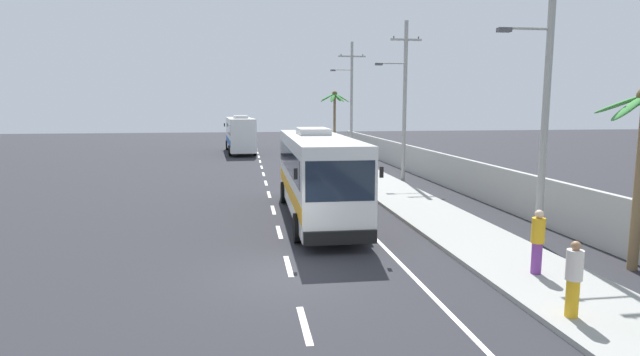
% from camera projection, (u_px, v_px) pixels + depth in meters
% --- Properties ---
extents(ground_plane, '(160.00, 160.00, 0.00)m').
position_uv_depth(ground_plane, '(291.00, 275.00, 14.36)').
color(ground_plane, '#28282D').
extents(sidewalk_kerb, '(3.20, 90.00, 0.14)m').
position_uv_depth(sidewalk_kerb, '(409.00, 201.00, 25.13)').
color(sidewalk_kerb, '#999993').
rests_on(sidewalk_kerb, ground).
extents(lane_markings, '(3.55, 71.00, 0.01)m').
position_uv_depth(lane_markings, '(307.00, 190.00, 28.78)').
color(lane_markings, white).
rests_on(lane_markings, ground).
extents(boundary_wall, '(0.24, 60.00, 1.92)m').
position_uv_depth(boundary_wall, '(450.00, 172.00, 29.47)').
color(boundary_wall, '#B2B2AD').
rests_on(boundary_wall, ground).
extents(coach_bus_foreground, '(2.91, 11.58, 3.78)m').
position_uv_depth(coach_bus_foreground, '(317.00, 172.00, 21.63)').
color(coach_bus_foreground, silver).
rests_on(coach_bus_foreground, ground).
extents(coach_bus_far_lane, '(3.41, 11.01, 3.83)m').
position_uv_depth(coach_bus_far_lane, '(240.00, 133.00, 51.41)').
color(coach_bus_far_lane, white).
rests_on(coach_bus_far_lane, ground).
extents(motorcycle_beside_bus, '(0.56, 1.96, 1.58)m').
position_uv_depth(motorcycle_beside_bus, '(329.00, 173.00, 31.19)').
color(motorcycle_beside_bus, black).
rests_on(motorcycle_beside_bus, ground).
extents(pedestrian_near_kerb, '(0.36, 0.36, 1.81)m').
position_uv_depth(pedestrian_near_kerb, '(538.00, 240.00, 13.93)').
color(pedestrian_near_kerb, '#75388E').
rests_on(pedestrian_near_kerb, sidewalk_kerb).
extents(pedestrian_far_walk, '(0.36, 0.36, 1.72)m').
position_uv_depth(pedestrian_far_walk, '(574.00, 278.00, 11.06)').
color(pedestrian_far_walk, gold).
rests_on(pedestrian_far_walk, sidewalk_kerb).
extents(utility_pole_nearest, '(2.89, 0.24, 9.87)m').
position_uv_depth(utility_pole_nearest, '(545.00, 92.00, 16.80)').
color(utility_pole_nearest, '#9E9E99').
rests_on(utility_pole_nearest, ground).
extents(utility_pole_mid, '(2.91, 0.24, 9.94)m').
position_uv_depth(utility_pole_mid, '(404.00, 98.00, 31.46)').
color(utility_pole_mid, '#9E9E99').
rests_on(utility_pole_mid, ground).
extents(utility_pole_far, '(3.22, 0.24, 10.49)m').
position_uv_depth(utility_pole_far, '(351.00, 97.00, 46.07)').
color(utility_pole_far, '#9E9E99').
rests_on(utility_pole_far, ground).
extents(palm_second, '(3.21, 3.20, 6.31)m').
position_uv_depth(palm_second, '(334.00, 106.00, 52.99)').
color(palm_second, brown).
rests_on(palm_second, ground).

